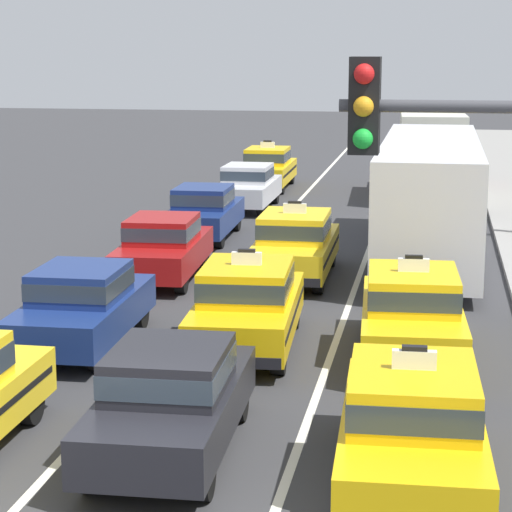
{
  "coord_description": "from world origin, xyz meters",
  "views": [
    {
      "loc": [
        3.43,
        -10.75,
        5.66
      ],
      "look_at": [
        -0.29,
        10.16,
        1.3
      ],
      "focal_mm": 71.88,
      "sensor_mm": 36.0,
      "label": 1
    }
  ],
  "objects_px": {
    "bus_right_third": "(430,192)",
    "sedan_left_fourth": "(204,211)",
    "taxi_right_second": "(412,312)",
    "taxi_center_second": "(247,304)",
    "taxi_right_nearest": "(412,424)",
    "box_truck_right_fourth": "(431,151)",
    "sedan_center_nearest": "(171,397)",
    "sedan_left_second": "(82,304)",
    "taxi_left_sixth": "(268,167)",
    "sedan_left_third": "(163,246)",
    "taxi_center_third": "(295,244)",
    "sedan_left_fifth": "(248,185)"
  },
  "relations": [
    {
      "from": "sedan_center_nearest",
      "to": "box_truck_right_fourth",
      "type": "distance_m",
      "value": 26.27
    },
    {
      "from": "sedan_left_fourth",
      "to": "sedan_center_nearest",
      "type": "distance_m",
      "value": 16.55
    },
    {
      "from": "taxi_left_sixth",
      "to": "sedan_center_nearest",
      "type": "relative_size",
      "value": 1.05
    },
    {
      "from": "sedan_left_second",
      "to": "sedan_left_fourth",
      "type": "xyz_separation_m",
      "value": [
        -0.25,
        11.41,
        0.0
      ]
    },
    {
      "from": "bus_right_third",
      "to": "taxi_right_nearest",
      "type": "bearing_deg",
      "value": -90.12
    },
    {
      "from": "sedan_left_second",
      "to": "sedan_center_nearest",
      "type": "relative_size",
      "value": 1.0
    },
    {
      "from": "taxi_left_sixth",
      "to": "taxi_center_third",
      "type": "relative_size",
      "value": 1.0
    },
    {
      "from": "sedan_left_fifth",
      "to": "taxi_center_third",
      "type": "bearing_deg",
      "value": -73.5
    },
    {
      "from": "sedan_left_fourth",
      "to": "bus_right_third",
      "type": "distance_m",
      "value": 6.96
    },
    {
      "from": "sedan_left_third",
      "to": "bus_right_third",
      "type": "height_order",
      "value": "bus_right_third"
    },
    {
      "from": "sedan_left_second",
      "to": "sedan_left_fourth",
      "type": "relative_size",
      "value": 1.0
    },
    {
      "from": "taxi_right_second",
      "to": "sedan_left_third",
      "type": "bearing_deg",
      "value": 138.5
    },
    {
      "from": "taxi_left_sixth",
      "to": "taxi_right_second",
      "type": "bearing_deg",
      "value": -73.99
    },
    {
      "from": "taxi_center_second",
      "to": "taxi_right_nearest",
      "type": "distance_m",
      "value": 6.65
    },
    {
      "from": "sedan_left_second",
      "to": "sedan_left_third",
      "type": "xyz_separation_m",
      "value": [
        -0.01,
        5.89,
        0.0
      ]
    },
    {
      "from": "taxi_right_nearest",
      "to": "taxi_right_second",
      "type": "height_order",
      "value": "same"
    },
    {
      "from": "sedan_center_nearest",
      "to": "taxi_right_nearest",
      "type": "relative_size",
      "value": 0.94
    },
    {
      "from": "taxi_right_second",
      "to": "bus_right_third",
      "type": "bearing_deg",
      "value": 88.82
    },
    {
      "from": "sedan_left_fifth",
      "to": "taxi_center_second",
      "type": "relative_size",
      "value": 0.93
    },
    {
      "from": "taxi_center_second",
      "to": "bus_right_third",
      "type": "distance_m",
      "value": 9.74
    },
    {
      "from": "taxi_right_nearest",
      "to": "bus_right_third",
      "type": "relative_size",
      "value": 0.41
    },
    {
      "from": "sedan_left_second",
      "to": "sedan_left_third",
      "type": "relative_size",
      "value": 0.99
    },
    {
      "from": "taxi_center_second",
      "to": "sedan_center_nearest",
      "type": "bearing_deg",
      "value": -91.24
    },
    {
      "from": "sedan_left_second",
      "to": "taxi_right_nearest",
      "type": "xyz_separation_m",
      "value": [
        6.36,
        -5.37,
        0.03
      ]
    },
    {
      "from": "sedan_left_second",
      "to": "sedan_center_nearest",
      "type": "distance_m",
      "value": 5.67
    },
    {
      "from": "sedan_left_third",
      "to": "taxi_center_third",
      "type": "height_order",
      "value": "taxi_center_third"
    },
    {
      "from": "sedan_left_fourth",
      "to": "sedan_center_nearest",
      "type": "xyz_separation_m",
      "value": [
        3.26,
        -16.22,
        0.0
      ]
    },
    {
      "from": "taxi_left_sixth",
      "to": "sedan_left_fourth",
      "type": "bearing_deg",
      "value": -90.44
    },
    {
      "from": "bus_right_third",
      "to": "sedan_left_fourth",
      "type": "bearing_deg",
      "value": 164.41
    },
    {
      "from": "sedan_left_third",
      "to": "taxi_center_third",
      "type": "relative_size",
      "value": 0.96
    },
    {
      "from": "sedan_left_fourth",
      "to": "taxi_left_sixth",
      "type": "height_order",
      "value": "taxi_left_sixth"
    },
    {
      "from": "taxi_center_second",
      "to": "bus_right_third",
      "type": "relative_size",
      "value": 0.42
    },
    {
      "from": "sedan_left_second",
      "to": "taxi_center_second",
      "type": "height_order",
      "value": "taxi_center_second"
    },
    {
      "from": "sedan_left_second",
      "to": "taxi_right_nearest",
      "type": "distance_m",
      "value": 8.32
    },
    {
      "from": "sedan_left_fifth",
      "to": "sedan_center_nearest",
      "type": "distance_m",
      "value": 22.23
    },
    {
      "from": "sedan_left_third",
      "to": "box_truck_right_fourth",
      "type": "height_order",
      "value": "box_truck_right_fourth"
    },
    {
      "from": "sedan_left_second",
      "to": "taxi_right_second",
      "type": "xyz_separation_m",
      "value": [
        6.2,
        0.39,
        0.03
      ]
    },
    {
      "from": "sedan_left_fourth",
      "to": "taxi_right_nearest",
      "type": "height_order",
      "value": "taxi_right_nearest"
    },
    {
      "from": "sedan_center_nearest",
      "to": "box_truck_right_fourth",
      "type": "bearing_deg",
      "value": 82.8
    },
    {
      "from": "taxi_center_second",
      "to": "box_truck_right_fourth",
      "type": "xyz_separation_m",
      "value": [
        3.18,
        20.8,
        0.9
      ]
    },
    {
      "from": "taxi_right_nearest",
      "to": "box_truck_right_fourth",
      "type": "bearing_deg",
      "value": 90.14
    },
    {
      "from": "taxi_left_sixth",
      "to": "bus_right_third",
      "type": "height_order",
      "value": "bus_right_third"
    },
    {
      "from": "taxi_center_third",
      "to": "box_truck_right_fourth",
      "type": "height_order",
      "value": "box_truck_right_fourth"
    },
    {
      "from": "sedan_left_second",
      "to": "bus_right_third",
      "type": "distance_m",
      "value": 11.54
    },
    {
      "from": "sedan_left_fourth",
      "to": "taxi_center_third",
      "type": "distance_m",
      "value": 5.94
    },
    {
      "from": "sedan_left_second",
      "to": "sedan_left_fifth",
      "type": "xyz_separation_m",
      "value": [
        0.01,
        17.22,
        0.0
      ]
    },
    {
      "from": "taxi_center_second",
      "to": "taxi_center_third",
      "type": "xyz_separation_m",
      "value": [
        0.06,
        6.12,
        0.0
      ]
    },
    {
      "from": "sedan_left_third",
      "to": "taxi_right_nearest",
      "type": "bearing_deg",
      "value": -60.5
    },
    {
      "from": "sedan_left_fourth",
      "to": "sedan_left_fifth",
      "type": "bearing_deg",
      "value": 87.38
    },
    {
      "from": "box_truck_right_fourth",
      "to": "taxi_center_third",
      "type": "bearing_deg",
      "value": -102.0
    }
  ]
}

